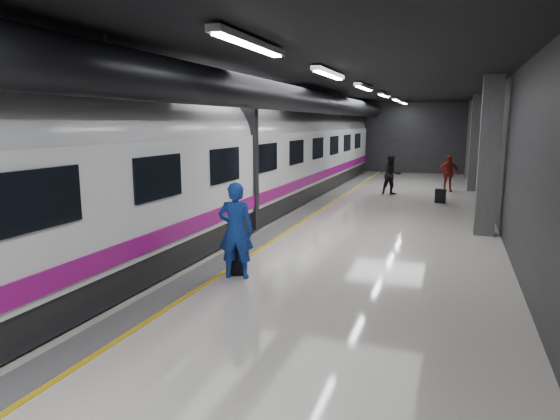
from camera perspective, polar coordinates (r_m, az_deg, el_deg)
The scene contains 9 objects.
ground at distance 14.18m, azimuth 3.93°, elevation -3.11°, with size 40.00×40.00×0.00m, color silver.
platform_hall at distance 14.82m, azimuth 4.00°, elevation 11.23°, with size 10.02×40.02×4.51m.
train at distance 15.04m, azimuth -8.05°, elevation 5.55°, with size 3.05×38.00×4.05m.
traveler_main at distance 10.33m, azimuth -5.07°, elevation -2.34°, with size 0.73×0.48×2.01m, color blue.
suitcase_main at distance 10.69m, azimuth -5.12°, elevation -5.71°, with size 0.39×0.25×0.64m, color black.
shoulder_bag at distance 10.59m, azimuth -5.12°, elevation -3.05°, with size 0.28×0.15×0.37m, color black.
traveler_far_a at distance 22.97m, azimuth 12.63°, elevation 3.95°, with size 0.87×0.68×1.79m, color black.
traveler_far_b at distance 24.72m, azimuth 18.64°, elevation 4.00°, with size 1.01×0.42×1.72m, color maroon.
suitcase_far at distance 21.14m, azimuth 17.86°, elevation 1.54°, with size 0.39×0.25×0.57m, color black.
Camera 1 is at (3.62, -13.33, 3.20)m, focal length 32.00 mm.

